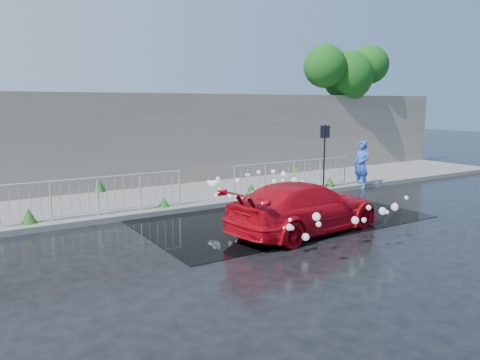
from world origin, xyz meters
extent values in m
plane|color=black|center=(0.00, 0.00, 0.00)|extent=(90.00, 90.00, 0.00)
cube|color=slate|center=(0.00, 5.00, 0.07)|extent=(30.00, 4.00, 0.15)
cube|color=slate|center=(0.00, 3.00, 0.08)|extent=(30.00, 0.25, 0.16)
cube|color=#696359|center=(0.00, 7.20, 1.90)|extent=(30.00, 0.60, 3.50)
cube|color=black|center=(0.50, 1.00, 0.01)|extent=(8.00, 5.00, 0.01)
cylinder|color=black|center=(4.20, 3.10, 1.25)|extent=(0.06, 0.06, 2.50)
cube|color=black|center=(4.20, 3.10, 2.25)|extent=(0.45, 0.04, 0.45)
cylinder|color=#332114|center=(10.00, 8.20, 2.50)|extent=(0.36, 0.36, 5.00)
sphere|color=#0E3B10|center=(9.50, 7.40, 4.60)|extent=(2.47, 2.47, 2.47)
sphere|color=#0E3B10|center=(11.00, 7.40, 5.20)|extent=(1.92, 1.92, 1.92)
sphere|color=#0E3B10|center=(8.00, 7.40, 5.00)|extent=(2.03, 2.03, 2.03)
cylinder|color=silver|center=(-1.50, 3.35, 0.70)|extent=(0.05, 0.05, 1.10)
cylinder|color=silver|center=(-4.00, 3.35, 1.22)|extent=(5.00, 0.04, 0.04)
cylinder|color=silver|center=(-4.00, 3.35, 0.27)|extent=(5.00, 0.04, 0.04)
cylinder|color=silver|center=(0.50, 3.35, 0.70)|extent=(0.05, 0.05, 1.10)
cylinder|color=silver|center=(5.50, 3.35, 0.70)|extent=(0.05, 0.05, 1.10)
cylinder|color=silver|center=(3.00, 3.35, 1.22)|extent=(5.00, 0.04, 0.04)
cylinder|color=silver|center=(3.00, 3.35, 0.27)|extent=(5.00, 0.04, 0.04)
cone|color=#134916|center=(-5.80, 3.40, 0.35)|extent=(0.40, 0.40, 0.40)
cone|color=#134916|center=(-2.00, 3.40, 0.29)|extent=(0.36, 0.36, 0.28)
cone|color=#134916|center=(1.20, 3.40, 0.36)|extent=(0.44, 0.44, 0.41)
cone|color=#134916|center=(4.80, 3.40, 0.32)|extent=(0.38, 0.38, 0.35)
cone|color=#134916|center=(-3.00, 6.90, 0.36)|extent=(0.42, 0.42, 0.42)
cone|color=#134916|center=(6.00, 6.90, 0.28)|extent=(0.34, 0.34, 0.25)
sphere|color=white|center=(-0.55, 0.98, 0.67)|extent=(0.16, 0.16, 0.16)
sphere|color=white|center=(-0.14, 1.23, 0.67)|extent=(0.14, 0.14, 0.14)
sphere|color=white|center=(-0.63, 0.37, 0.30)|extent=(0.11, 0.11, 0.11)
sphere|color=white|center=(0.31, 0.64, 0.33)|extent=(0.09, 0.09, 0.09)
sphere|color=white|center=(1.63, 2.18, 1.03)|extent=(0.17, 0.17, 0.17)
sphere|color=white|center=(1.72, 1.73, 0.88)|extent=(0.18, 0.18, 0.18)
sphere|color=white|center=(0.97, 1.32, 0.77)|extent=(0.14, 0.14, 0.14)
sphere|color=white|center=(-0.54, 1.05, 0.59)|extent=(0.06, 0.06, 0.06)
sphere|color=white|center=(-0.86, 2.03, 1.02)|extent=(0.07, 0.07, 0.07)
sphere|color=white|center=(-0.78, 1.12, 0.72)|extent=(0.14, 0.14, 0.14)
sphere|color=white|center=(-1.21, 0.72, 0.53)|extent=(0.14, 0.14, 0.14)
sphere|color=white|center=(0.97, 0.93, 0.54)|extent=(0.14, 0.14, 0.14)
sphere|color=white|center=(0.34, 2.37, 1.08)|extent=(0.09, 0.09, 0.09)
sphere|color=white|center=(0.20, 1.08, 0.59)|extent=(0.07, 0.07, 0.07)
sphere|color=white|center=(1.36, 1.14, 0.53)|extent=(0.10, 0.10, 0.10)
sphere|color=white|center=(1.45, 1.41, 0.81)|extent=(0.13, 0.13, 0.13)
sphere|color=white|center=(1.79, 1.43, 0.86)|extent=(0.12, 0.12, 0.12)
sphere|color=white|center=(0.26, 0.61, 0.49)|extent=(0.08, 0.08, 0.08)
sphere|color=white|center=(-0.07, 0.81, 0.40)|extent=(0.15, 0.15, 0.15)
sphere|color=white|center=(1.36, 2.37, 1.10)|extent=(0.14, 0.14, 0.14)
sphere|color=white|center=(1.03, 1.85, 0.87)|extent=(0.16, 0.16, 0.16)
sphere|color=white|center=(1.35, 1.85, 0.89)|extent=(0.11, 0.11, 0.11)
sphere|color=white|center=(0.09, 0.74, 0.53)|extent=(0.16, 0.16, 0.16)
sphere|color=white|center=(0.45, 2.41, 1.06)|extent=(0.10, 0.10, 0.10)
sphere|color=white|center=(-0.06, 1.39, 0.70)|extent=(0.12, 0.12, 0.12)
sphere|color=white|center=(-0.94, 2.47, 0.96)|extent=(0.11, 0.11, 0.11)
sphere|color=white|center=(-0.92, 2.15, 0.97)|extent=(0.16, 0.16, 0.16)
sphere|color=white|center=(1.25, 0.68, 0.36)|extent=(0.14, 0.14, 0.14)
sphere|color=white|center=(1.78, 1.71, 0.79)|extent=(0.09, 0.09, 0.09)
sphere|color=white|center=(0.99, 2.65, 1.07)|extent=(0.13, 0.13, 0.13)
sphere|color=white|center=(-1.14, 1.67, 0.70)|extent=(0.11, 0.11, 0.11)
sphere|color=white|center=(-0.85, 1.39, 0.68)|extent=(0.11, 0.11, 0.11)
sphere|color=white|center=(0.07, 0.89, 0.52)|extent=(0.14, 0.14, 0.14)
sphere|color=white|center=(-0.28, 0.85, 0.55)|extent=(0.12, 0.12, 0.12)
sphere|color=white|center=(-0.13, 2.17, 0.97)|extent=(0.14, 0.14, 0.14)
sphere|color=white|center=(0.35, 1.41, 0.71)|extent=(0.06, 0.06, 0.06)
sphere|color=white|center=(0.61, 1.12, 0.58)|extent=(0.12, 0.12, 0.12)
sphere|color=white|center=(0.49, 0.30, 0.30)|extent=(0.15, 0.15, 0.15)
sphere|color=white|center=(-0.64, 2.43, 1.03)|extent=(0.13, 0.13, 0.13)
sphere|color=white|center=(1.48, 1.46, 0.78)|extent=(0.16, 0.16, 0.16)
sphere|color=white|center=(-0.92, 2.33, 0.92)|extent=(0.18, 0.18, 0.18)
sphere|color=white|center=(-1.00, 1.73, 0.87)|extent=(0.06, 0.06, 0.06)
sphere|color=white|center=(-1.42, -2.05, 0.66)|extent=(0.15, 0.15, 0.15)
sphere|color=white|center=(-1.37, -2.00, 0.81)|extent=(0.08, 0.08, 0.08)
sphere|color=white|center=(0.27, -2.69, 1.02)|extent=(0.11, 0.11, 0.11)
sphere|color=white|center=(-1.30, -1.98, 0.61)|extent=(0.10, 0.10, 0.10)
sphere|color=white|center=(1.32, -2.31, 0.70)|extent=(0.10, 0.10, 0.10)
sphere|color=white|center=(1.70, -2.23, 0.84)|extent=(0.07, 0.07, 0.07)
sphere|color=white|center=(-0.87, -1.93, 0.33)|extent=(0.17, 0.17, 0.17)
sphere|color=white|center=(-0.73, -2.19, 0.66)|extent=(0.12, 0.12, 0.12)
sphere|color=white|center=(1.42, -2.45, 0.84)|extent=(0.17, 0.17, 0.17)
sphere|color=white|center=(0.61, -1.94, 0.57)|extent=(0.08, 0.08, 0.08)
sphere|color=white|center=(-1.44, -2.91, 1.08)|extent=(0.17, 0.17, 0.17)
sphere|color=white|center=(0.83, -2.05, 0.52)|extent=(0.13, 0.13, 0.13)
sphere|color=white|center=(1.78, -2.49, 1.04)|extent=(0.10, 0.10, 0.10)
sphere|color=white|center=(0.60, -2.80, 0.91)|extent=(0.17, 0.17, 0.17)
sphere|color=white|center=(0.36, -2.22, 0.61)|extent=(0.17, 0.17, 0.17)
imported|color=#B70713|center=(0.16, -0.67, 0.65)|extent=(4.69, 2.43, 1.30)
imported|color=blue|center=(6.04, 3.00, 0.92)|extent=(0.48, 0.70, 1.85)
camera|label=1|loc=(-7.44, -9.68, 3.28)|focal=35.00mm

